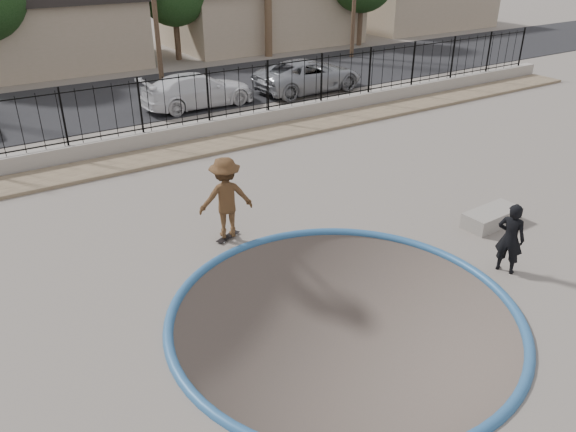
# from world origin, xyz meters

# --- Properties ---
(ground) EXTENTS (120.00, 120.00, 2.20)m
(ground) POSITION_xyz_m (0.00, 12.00, -1.10)
(ground) COLOR slate
(ground) RESTS_ON ground
(bowl_pit) EXTENTS (6.84, 6.84, 1.80)m
(bowl_pit) POSITION_xyz_m (0.00, -1.00, 0.00)
(bowl_pit) COLOR #4B403A
(bowl_pit) RESTS_ON ground
(coping_ring) EXTENTS (7.04, 7.04, 0.20)m
(coping_ring) POSITION_xyz_m (0.00, -1.00, 0.00)
(coping_ring) COLOR #2D5F94
(coping_ring) RESTS_ON ground
(rock_strip) EXTENTS (42.00, 1.60, 0.11)m
(rock_strip) POSITION_xyz_m (0.00, 9.20, 0.06)
(rock_strip) COLOR #958061
(rock_strip) RESTS_ON ground
(retaining_wall) EXTENTS (42.00, 0.45, 0.60)m
(retaining_wall) POSITION_xyz_m (0.00, 10.30, 0.30)
(retaining_wall) COLOR gray
(retaining_wall) RESTS_ON ground
(fence) EXTENTS (40.00, 0.04, 1.80)m
(fence) POSITION_xyz_m (0.00, 10.30, 1.50)
(fence) COLOR black
(fence) RESTS_ON retaining_wall
(street) EXTENTS (90.00, 8.00, 0.04)m
(street) POSITION_xyz_m (0.00, 17.00, 0.02)
(street) COLOR black
(street) RESTS_ON ground
(house_center) EXTENTS (10.60, 8.60, 3.90)m
(house_center) POSITION_xyz_m (0.00, 26.50, 1.97)
(house_center) COLOR tan
(house_center) RESTS_ON ground
(house_east) EXTENTS (12.60, 8.60, 3.90)m
(house_east) POSITION_xyz_m (14.00, 26.50, 1.97)
(house_east) COLOR tan
(house_east) RESTS_ON ground
(house_east_far) EXTENTS (11.60, 8.60, 3.90)m
(house_east_far) POSITION_xyz_m (28.00, 26.50, 1.97)
(house_east_far) COLOR tan
(house_east_far) RESTS_ON ground
(skater) EXTENTS (1.45, 1.06, 2.01)m
(skater) POSITION_xyz_m (-0.52, 3.00, 1.01)
(skater) COLOR brown
(skater) RESTS_ON ground
(skateboard) EXTENTS (0.72, 0.44, 0.06)m
(skateboard) POSITION_xyz_m (-0.52, 3.00, 0.05)
(skateboard) COLOR black
(skateboard) RESTS_ON ground
(videographer) EXTENTS (0.59, 0.70, 1.64)m
(videographer) POSITION_xyz_m (4.00, -1.62, 0.82)
(videographer) COLOR black
(videographer) RESTS_ON ground
(concrete_ledge) EXTENTS (1.63, 0.77, 0.40)m
(concrete_ledge) POSITION_xyz_m (5.54, 0.02, 0.20)
(concrete_ledge) COLOR gray
(concrete_ledge) RESTS_ON ground
(car_c) EXTENTS (4.87, 2.02, 1.41)m
(car_c) POSITION_xyz_m (3.76, 14.05, 0.74)
(car_c) COLOR white
(car_c) RESTS_ON street
(car_d) EXTENTS (5.35, 2.62, 1.46)m
(car_d) POSITION_xyz_m (9.23, 13.69, 0.77)
(car_d) COLOR #999BA1
(car_d) RESTS_ON street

